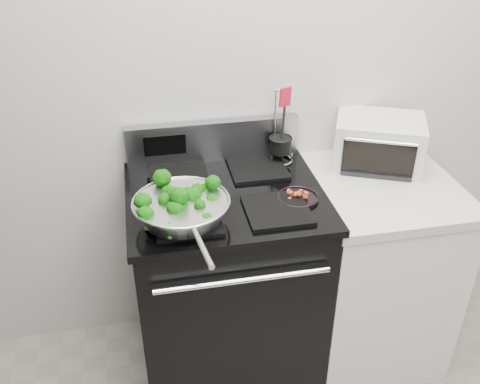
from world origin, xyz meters
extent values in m
cube|color=silver|center=(0.00, 1.75, 1.35)|extent=(4.00, 0.02, 2.70)
cube|color=black|center=(-0.30, 1.41, 0.46)|extent=(0.76, 0.66, 0.92)
cube|color=black|center=(-0.30, 1.41, 0.94)|extent=(0.79, 0.69, 0.03)
cube|color=#99999E|center=(-0.30, 1.72, 1.04)|extent=(0.76, 0.05, 0.18)
cube|color=black|center=(-0.47, 1.24, 0.96)|extent=(0.24, 0.24, 0.01)
cube|color=black|center=(-0.13, 1.24, 0.96)|extent=(0.24, 0.24, 0.01)
cube|color=black|center=(-0.47, 1.58, 0.96)|extent=(0.24, 0.24, 0.01)
cube|color=black|center=(-0.13, 1.58, 0.96)|extent=(0.24, 0.24, 0.01)
cube|color=white|center=(0.39, 1.41, 0.44)|extent=(0.60, 0.66, 0.88)
cube|color=beige|center=(0.39, 1.41, 0.90)|extent=(0.62, 0.68, 0.04)
torus|color=silver|center=(-0.49, 1.25, 1.03)|extent=(0.36, 0.36, 0.01)
cylinder|color=silver|center=(-0.45, 0.97, 1.03)|extent=(0.05, 0.22, 0.02)
cylinder|color=black|center=(-0.03, 1.31, 0.95)|extent=(0.16, 0.16, 0.01)
cylinder|color=black|center=(-0.02, 1.63, 1.03)|extent=(0.09, 0.09, 0.07)
cylinder|color=black|center=(-0.02, 1.63, 1.11)|extent=(0.01, 0.01, 0.21)
cube|color=red|center=(-0.02, 1.63, 1.26)|extent=(0.05, 0.02, 0.08)
cube|color=beige|center=(0.42, 1.58, 1.03)|extent=(0.46, 0.41, 0.22)
cube|color=black|center=(0.42, 1.44, 1.02)|extent=(0.28, 0.13, 0.15)
camera|label=1|loc=(-0.60, -0.39, 2.06)|focal=40.00mm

